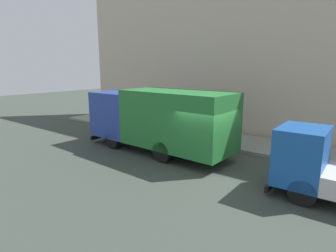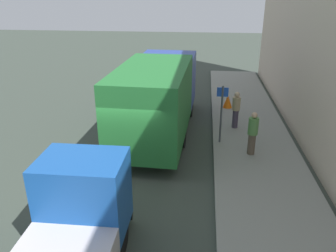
{
  "view_description": "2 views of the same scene",
  "coord_description": "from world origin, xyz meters",
  "px_view_note": "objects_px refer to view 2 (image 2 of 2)",
  "views": [
    {
      "loc": [
        -10.11,
        -5.53,
        4.33
      ],
      "look_at": [
        1.41,
        3.3,
        1.23
      ],
      "focal_mm": 29.69,
      "sensor_mm": 36.0,
      "label": 1
    },
    {
      "loc": [
        2.52,
        -10.12,
        5.94
      ],
      "look_at": [
        1.26,
        1.36,
        1.16
      ],
      "focal_mm": 35.75,
      "sensor_mm": 36.0,
      "label": 2
    }
  ],
  "objects_px": {
    "street_sign_post": "(222,109)",
    "pedestrian_standing": "(253,132)",
    "pedestrian_walking": "(236,109)",
    "small_flatbed_truck": "(71,233)",
    "large_utility_truck": "(158,94)",
    "traffic_cone_orange": "(228,101)"
  },
  "relations": [
    {
      "from": "small_flatbed_truck",
      "to": "large_utility_truck",
      "type": "bearing_deg",
      "value": 83.52
    },
    {
      "from": "pedestrian_standing",
      "to": "pedestrian_walking",
      "type": "bearing_deg",
      "value": 101.81
    },
    {
      "from": "traffic_cone_orange",
      "to": "pedestrian_walking",
      "type": "bearing_deg",
      "value": -86.24
    },
    {
      "from": "street_sign_post",
      "to": "pedestrian_standing",
      "type": "bearing_deg",
      "value": -39.62
    },
    {
      "from": "small_flatbed_truck",
      "to": "pedestrian_walking",
      "type": "height_order",
      "value": "small_flatbed_truck"
    },
    {
      "from": "traffic_cone_orange",
      "to": "pedestrian_standing",
      "type": "bearing_deg",
      "value": -83.6
    },
    {
      "from": "large_utility_truck",
      "to": "traffic_cone_orange",
      "type": "bearing_deg",
      "value": 48.5
    },
    {
      "from": "small_flatbed_truck",
      "to": "pedestrian_standing",
      "type": "height_order",
      "value": "small_flatbed_truck"
    },
    {
      "from": "pedestrian_walking",
      "to": "pedestrian_standing",
      "type": "xyz_separation_m",
      "value": [
        0.41,
        -2.54,
        -0.01
      ]
    },
    {
      "from": "small_flatbed_truck",
      "to": "pedestrian_standing",
      "type": "distance_m",
      "value": 7.56
    },
    {
      "from": "small_flatbed_truck",
      "to": "pedestrian_standing",
      "type": "relative_size",
      "value": 2.91
    },
    {
      "from": "small_flatbed_truck",
      "to": "pedestrian_standing",
      "type": "bearing_deg",
      "value": 52.24
    },
    {
      "from": "large_utility_truck",
      "to": "pedestrian_walking",
      "type": "height_order",
      "value": "large_utility_truck"
    },
    {
      "from": "traffic_cone_orange",
      "to": "street_sign_post",
      "type": "height_order",
      "value": "street_sign_post"
    },
    {
      "from": "large_utility_truck",
      "to": "street_sign_post",
      "type": "bearing_deg",
      "value": -18.62
    },
    {
      "from": "large_utility_truck",
      "to": "traffic_cone_orange",
      "type": "distance_m",
      "value": 4.76
    },
    {
      "from": "pedestrian_walking",
      "to": "traffic_cone_orange",
      "type": "bearing_deg",
      "value": 75.65
    },
    {
      "from": "large_utility_truck",
      "to": "small_flatbed_truck",
      "type": "height_order",
      "value": "large_utility_truck"
    },
    {
      "from": "large_utility_truck",
      "to": "traffic_cone_orange",
      "type": "xyz_separation_m",
      "value": [
        3.16,
        3.32,
        -1.28
      ]
    },
    {
      "from": "pedestrian_standing",
      "to": "traffic_cone_orange",
      "type": "relative_size",
      "value": 2.42
    },
    {
      "from": "large_utility_truck",
      "to": "pedestrian_standing",
      "type": "height_order",
      "value": "large_utility_truck"
    },
    {
      "from": "pedestrian_standing",
      "to": "large_utility_truck",
      "type": "bearing_deg",
      "value": 155.46
    }
  ]
}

